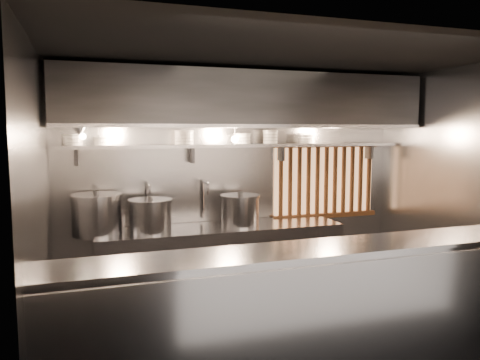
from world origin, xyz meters
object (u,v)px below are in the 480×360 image
stock_pot_left (97,214)px  pendant_bulb (235,139)px  heat_lamp (80,131)px  stock_pot_mid (150,215)px  stock_pot_right (240,210)px

stock_pot_left → pendant_bulb: bearing=1.2°
stock_pot_left → heat_lamp: bearing=-115.1°
stock_pot_mid → stock_pot_right: (1.09, 0.01, 0.00)m
stock_pot_left → stock_pot_right: size_ratio=1.26×
stock_pot_left → stock_pot_right: (1.69, -0.06, -0.04)m
heat_lamp → pendant_bulb: (1.80, 0.35, -0.11)m
stock_pot_mid → stock_pot_right: size_ratio=1.13×
heat_lamp → stock_pot_mid: bearing=18.4°
pendant_bulb → stock_pot_left: size_ratio=0.27×
stock_pot_left → stock_pot_mid: 0.60m
heat_lamp → stock_pot_right: heat_lamp is taller
heat_lamp → stock_pot_mid: heat_lamp is taller
heat_lamp → pendant_bulb: size_ratio=1.87×
stock_pot_left → stock_pot_mid: stock_pot_left is taller
pendant_bulb → stock_pot_mid: pendant_bulb is taller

